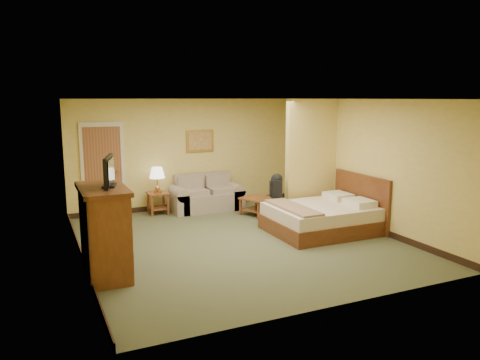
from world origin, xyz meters
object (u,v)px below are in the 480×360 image
bed (324,217)px  loveseat (206,198)px  coffee_table (257,202)px  dresser (105,231)px

bed → loveseat: bearing=119.1°
coffee_table → bed: bearing=-70.5°
coffee_table → dresser: bearing=-147.6°
loveseat → coffee_table: loveseat is taller
loveseat → dresser: size_ratio=1.24×
loveseat → dresser: 4.34m
coffee_table → loveseat: bearing=132.9°
dresser → coffee_table: bearing=32.4°
coffee_table → bed: bed is taller
loveseat → bed: 3.06m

